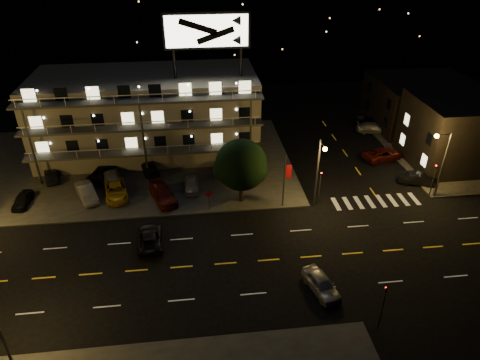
{
  "coord_description": "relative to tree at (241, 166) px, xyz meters",
  "views": [
    {
      "loc": [
        -4.11,
        -29.48,
        26.61
      ],
      "look_at": [
        0.26,
        8.0,
        3.97
      ],
      "focal_mm": 32.0,
      "sensor_mm": 36.0,
      "label": 1
    }
  ],
  "objects": [
    {
      "name": "lot_car_0",
      "position": [
        -23.79,
        1.94,
        -3.72
      ],
      "size": [
        1.63,
        3.73,
        1.25
      ],
      "primitive_type": "imported",
      "rotation": [
        0.0,
        0.0,
        -0.04
      ],
      "color": "black",
      "rests_on": "curb_nw"
    },
    {
      "name": "tree",
      "position": [
        0.0,
        0.0,
        0.0
      ],
      "size": [
        5.81,
        5.6,
        7.32
      ],
      "color": "black",
      "rests_on": "curb_nw"
    },
    {
      "name": "side_bldg_front",
      "position": [
        29.42,
        6.06,
        -0.25
      ],
      "size": [
        14.06,
        10.0,
        8.5
      ],
      "color": "black",
      "rests_on": "ground"
    },
    {
      "name": "lot_car_4",
      "position": [
        -5.37,
        3.04,
        -3.67
      ],
      "size": [
        1.63,
        4.0,
        1.36
      ],
      "primitive_type": "imported",
      "rotation": [
        0.0,
        0.0,
        -0.0
      ],
      "color": "#99989D",
      "rests_on": "curb_nw"
    },
    {
      "name": "motel",
      "position": [
        -10.51,
        13.94,
        0.84
      ],
      "size": [
        28.0,
        13.8,
        18.1
      ],
      "color": "gray",
      "rests_on": "ground"
    },
    {
      "name": "lot_car_6",
      "position": [
        -15.91,
        7.08,
        -3.65
      ],
      "size": [
        3.74,
        5.48,
        1.39
      ],
      "primitive_type": "imported",
      "rotation": [
        0.0,
        0.0,
        2.83
      ],
      "color": "black",
      "rests_on": "curb_nw"
    },
    {
      "name": "streetlight_nc",
      "position": [
        7.93,
        -2.0,
        0.46
      ],
      "size": [
        0.44,
        1.92,
        8.0
      ],
      "color": "#2D2D30",
      "rests_on": "ground"
    },
    {
      "name": "signal_nw",
      "position": [
        8.43,
        -1.44,
        -1.93
      ],
      "size": [
        0.2,
        0.27,
        4.6
      ],
      "color": "#2D2D30",
      "rests_on": "ground"
    },
    {
      "name": "hill_backdrop",
      "position": [
        -6.51,
        58.84,
        7.05
      ],
      "size": [
        120.0,
        25.0,
        24.0
      ],
      "color": "black",
      "rests_on": "ground"
    },
    {
      "name": "side_bldg_back",
      "position": [
        29.42,
        18.06,
        -1.0
      ],
      "size": [
        14.06,
        12.0,
        7.0
      ],
      "color": "black",
      "rests_on": "ground"
    },
    {
      "name": "banner_north",
      "position": [
        4.52,
        -1.54,
        -1.07
      ],
      "size": [
        0.83,
        0.16,
        6.4
      ],
      "color": "#2D2D30",
      "rests_on": "ground"
    },
    {
      "name": "ground",
      "position": [
        -0.57,
        -9.94,
        -4.5
      ],
      "size": [
        140.0,
        140.0,
        0.0
      ],
      "primitive_type": "plane",
      "color": "black",
      "rests_on": "ground"
    },
    {
      "name": "lot_car_1",
      "position": [
        -17.05,
        2.45,
        -3.58
      ],
      "size": [
        3.41,
        4.91,
        1.54
      ],
      "primitive_type": "imported",
      "rotation": [
        0.0,
        0.0,
        0.43
      ],
      "color": "#99989D",
      "rests_on": "curb_nw"
    },
    {
      "name": "side_car_3",
      "position": [
        22.42,
        18.54,
        -3.82
      ],
      "size": [
        4.15,
        2.1,
        1.36
      ],
      "primitive_type": "imported",
      "rotation": [
        0.0,
        0.0,
        1.7
      ],
      "color": "black",
      "rests_on": "ground"
    },
    {
      "name": "lot_car_7",
      "position": [
        -14.82,
        5.74,
        -3.62
      ],
      "size": [
        3.21,
        5.35,
        1.45
      ],
      "primitive_type": "imported",
      "rotation": [
        0.0,
        0.0,
        3.39
      ],
      "color": "#99989D",
      "rests_on": "curb_nw"
    },
    {
      "name": "side_car_0",
      "position": [
        21.32,
        1.23,
        -3.78
      ],
      "size": [
        4.6,
        3.0,
        1.43
      ],
      "primitive_type": "imported",
      "rotation": [
        0.0,
        0.0,
        1.2
      ],
      "color": "black",
      "rests_on": "ground"
    },
    {
      "name": "signal_sw",
      "position": [
        8.43,
        -18.44,
        -1.93
      ],
      "size": [
        0.2,
        0.27,
        4.6
      ],
      "color": "#2D2D30",
      "rests_on": "ground"
    },
    {
      "name": "lot_car_8",
      "position": [
        -10.47,
        7.51,
        -3.6
      ],
      "size": [
        3.06,
        4.76,
        1.51
      ],
      "primitive_type": "imported",
      "rotation": [
        0.0,
        0.0,
        3.46
      ],
      "color": "black",
      "rests_on": "curb_nw"
    },
    {
      "name": "streetlight_ne",
      "position": [
        21.57,
        -1.64,
        0.46
      ],
      "size": [
        1.92,
        0.44,
        8.0
      ],
      "color": "#2D2D30",
      "rests_on": "ground"
    },
    {
      "name": "side_car_1",
      "position": [
        19.64,
        7.73,
        -3.74
      ],
      "size": [
        5.92,
        3.9,
        1.51
      ],
      "primitive_type": "imported",
      "rotation": [
        0.0,
        0.0,
        1.85
      ],
      "color": "#58150C",
      "rests_on": "ground"
    },
    {
      "name": "lot_car_5",
      "position": [
        -22.01,
        6.93,
        -3.72
      ],
      "size": [
        2.5,
        4.06,
        1.26
      ],
      "primitive_type": "imported",
      "rotation": [
        0.0,
        0.0,
        3.47
      ],
      "color": "black",
      "rests_on": "curb_nw"
    },
    {
      "name": "lot_car_9",
      "position": [
        -1.34,
        6.51,
        -3.58
      ],
      "size": [
        2.26,
        4.83,
        1.53
      ],
      "primitive_type": "imported",
      "rotation": [
        0.0,
        0.0,
        3.0
      ],
      "color": "#58150C",
      "rests_on": "curb_nw"
    },
    {
      "name": "lot_car_2",
      "position": [
        -13.83,
        2.43,
        -3.63
      ],
      "size": [
        3.45,
        5.59,
        1.44
      ],
      "primitive_type": "imported",
      "rotation": [
        0.0,
        0.0,
        0.22
      ],
      "color": "gold",
      "rests_on": "curb_nw"
    },
    {
      "name": "lot_car_3",
      "position": [
        -8.56,
        1.11,
        -3.59
      ],
      "size": [
        3.79,
        5.65,
        1.52
      ],
      "primitive_type": "imported",
      "rotation": [
        0.0,
        0.0,
        0.35
      ],
      "color": "#58150C",
      "rests_on": "curb_nw"
    },
    {
      "name": "side_car_2",
      "position": [
        21.72,
        16.03,
        -3.78
      ],
      "size": [
        5.32,
        3.16,
        1.45
      ],
      "primitive_type": "imported",
      "rotation": [
        0.0,
        0.0,
        1.33
      ],
      "color": "#99989D",
      "rests_on": "ground"
    },
    {
      "name": "curb_nw",
      "position": [
        -14.57,
        10.06,
        -4.42
      ],
      "size": [
        44.0,
        24.0,
        0.15
      ],
      "primitive_type": "cube",
      "color": "#323230",
      "rests_on": "ground"
    },
    {
      "name": "road_car_west",
      "position": [
        -9.56,
        -6.23,
        -3.8
      ],
      "size": [
        2.64,
        5.19,
        1.41
      ],
      "primitive_type": "imported",
      "rotation": [
        0.0,
        0.0,
        3.2
      ],
      "color": "black",
      "rests_on": "ground"
    },
    {
      "name": "signal_ne",
      "position": [
        21.43,
        -1.44,
        -1.93
      ],
      "size": [
        0.27,
        0.2,
        4.6
      ],
      "color": "#2D2D30",
      "rests_on": "ground"
    },
    {
      "name": "curb_ne",
      "position": [
        29.43,
        10.06,
        -4.42
      ],
      "size": [
        16.0,
        24.0,
        0.15
      ],
      "primitive_type": "cube",
      "color": "#323230",
      "rests_on": "ground"
    },
    {
      "name": "road_car_east",
      "position": [
        5.13,
        -14.18,
        -3.76
      ],
      "size": [
        2.84,
        4.65,
        1.48
      ],
      "primitive_type": "imported",
      "rotation": [
        0.0,
        0.0,
        0.27
      ],
      "color": "#99989D",
      "rests_on": "ground"
    },
    {
      "name": "stop_sign",
      "position": [
        -3.57,
        -1.37,
        -2.79
      ],
      "size": [
        0.91,
        0.11,
        2.61
      ],
      "color": "#2D2D30",
      "rests_on": "ground"
    }
  ]
}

